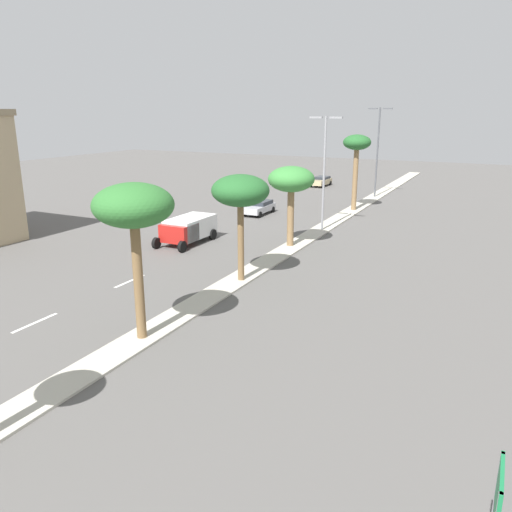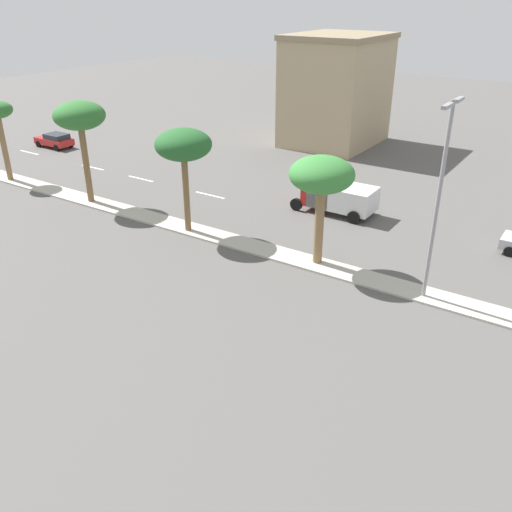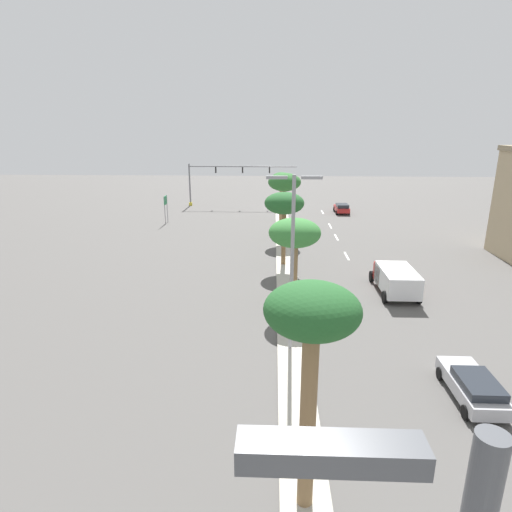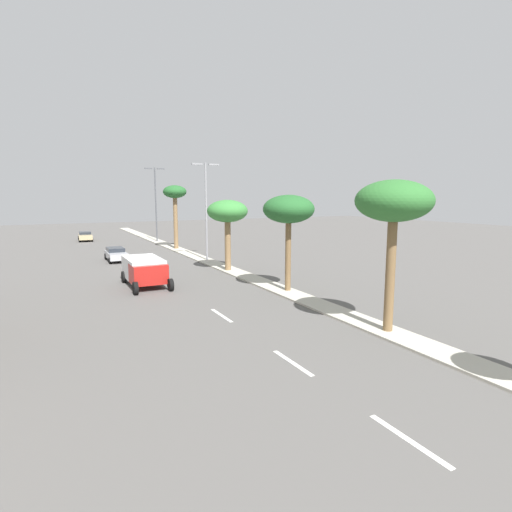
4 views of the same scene
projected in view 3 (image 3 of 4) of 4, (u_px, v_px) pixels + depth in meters
The scene contains 17 objects.
ground_plane at pixel (288, 294), 33.16m from camera, with size 160.00×160.00×0.00m, color #565451.
median_curb at pixel (294, 367), 23.12m from camera, with size 1.80×94.42×0.12m, color #B7B2A3.
lane_stripe_rear at pixel (323, 212), 64.19m from camera, with size 0.20×2.80×0.01m, color silver.
lane_stripe_left at pixel (330, 226), 55.50m from camera, with size 0.20×2.80×0.01m, color silver.
lane_stripe_far at pixel (336, 237), 49.87m from camera, with size 0.20×2.80×0.01m, color silver.
lane_stripe_outboard at pixel (347, 256), 42.80m from camera, with size 0.20×2.80×0.01m, color silver.
traffic_signal_gantry at pixel (218, 178), 68.12m from camera, with size 17.20×0.53×6.64m.
directional_road_sign at pixel (166, 204), 56.40m from camera, with size 0.10×1.44×3.60m.
palm_tree_right at pixel (281, 180), 56.86m from camera, with size 2.47×2.47×6.40m.
palm_tree_near at pixel (284, 183), 47.39m from camera, with size 3.63×3.63×7.34m.
palm_tree_left at pixel (284, 204), 38.38m from camera, with size 3.55×3.55×6.67m.
palm_tree_center at pixel (295, 235), 29.61m from camera, with size 3.61×3.61×6.27m.
palm_tree_leading at pixel (312, 324), 12.82m from camera, with size 2.92×2.92×7.96m.
street_lamp_far at pixel (292, 252), 23.28m from camera, with size 2.90×0.24×9.94m.
sedan_red_front at pixel (342, 208), 63.31m from camera, with size 2.00×3.99×1.42m.
sedan_silver_rear at pixel (473, 386), 20.25m from camera, with size 1.95×4.45×1.36m.
box_truck at pixel (396, 278), 33.06m from camera, with size 2.73×5.75×2.07m.
Camera 3 is at (1.23, 67.65, 12.51)m, focal length 30.21 mm.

